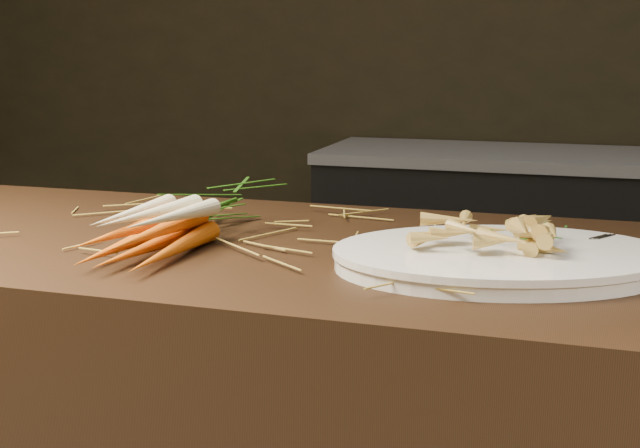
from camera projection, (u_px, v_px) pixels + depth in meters
The scene contains 6 objects.
back_counter at pixel (560, 263), 3.05m from camera, with size 1.82×0.62×0.84m.
straw_bedding at pixel (366, 243), 1.28m from camera, with size 1.40×0.60×0.02m, color #B08F31, non-canonical shape.
root_veg_bunch at pixel (196, 213), 1.34m from camera, with size 0.18×0.50×0.09m.
serving_platter at pixel (500, 261), 1.16m from camera, with size 0.48×0.32×0.03m, color white, non-canonical shape.
roasted_veg_heap at pixel (502, 234), 1.15m from camera, with size 0.23×0.17×0.05m, color #B0883A, non-canonical shape.
serving_fork at pixel (624, 254), 1.13m from camera, with size 0.02×0.18×0.00m, color silver.
Camera 1 is at (0.30, -0.91, 1.21)m, focal length 45.00 mm.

